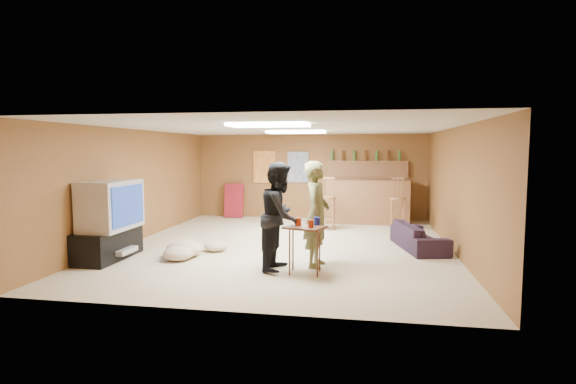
% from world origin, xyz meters
% --- Properties ---
extents(ground, '(7.00, 7.00, 0.00)m').
position_xyz_m(ground, '(0.00, 0.00, 0.00)').
color(ground, '#C6B797').
rests_on(ground, ground).
extents(ceiling, '(6.00, 7.00, 0.02)m').
position_xyz_m(ceiling, '(0.00, 0.00, 2.20)').
color(ceiling, silver).
rests_on(ceiling, ground).
extents(wall_back, '(6.00, 0.02, 2.20)m').
position_xyz_m(wall_back, '(0.00, 3.50, 1.10)').
color(wall_back, brown).
rests_on(wall_back, ground).
extents(wall_front, '(6.00, 0.02, 2.20)m').
position_xyz_m(wall_front, '(0.00, -3.50, 1.10)').
color(wall_front, brown).
rests_on(wall_front, ground).
extents(wall_left, '(0.02, 7.00, 2.20)m').
position_xyz_m(wall_left, '(-3.00, 0.00, 1.10)').
color(wall_left, brown).
rests_on(wall_left, ground).
extents(wall_right, '(0.02, 7.00, 2.20)m').
position_xyz_m(wall_right, '(3.00, 0.00, 1.10)').
color(wall_right, brown).
rests_on(wall_right, ground).
extents(tv_stand, '(0.55, 1.30, 0.50)m').
position_xyz_m(tv_stand, '(-2.72, -1.50, 0.25)').
color(tv_stand, black).
rests_on(tv_stand, ground).
extents(dvd_box, '(0.35, 0.50, 0.08)m').
position_xyz_m(dvd_box, '(-2.50, -1.50, 0.15)').
color(dvd_box, '#B2B2B7').
rests_on(dvd_box, tv_stand).
extents(tv_body, '(0.60, 1.10, 0.80)m').
position_xyz_m(tv_body, '(-2.65, -1.50, 0.90)').
color(tv_body, '#B2B2B7').
rests_on(tv_body, tv_stand).
extents(tv_screen, '(0.02, 0.95, 0.65)m').
position_xyz_m(tv_screen, '(-2.34, -1.50, 0.90)').
color(tv_screen, navy).
rests_on(tv_screen, tv_body).
extents(bar_counter, '(2.00, 0.60, 1.10)m').
position_xyz_m(bar_counter, '(1.50, 2.95, 0.55)').
color(bar_counter, brown).
rests_on(bar_counter, ground).
extents(bar_lip, '(2.10, 0.12, 0.05)m').
position_xyz_m(bar_lip, '(1.50, 2.70, 1.10)').
color(bar_lip, '#402214').
rests_on(bar_lip, bar_counter).
extents(bar_shelf, '(2.00, 0.18, 0.05)m').
position_xyz_m(bar_shelf, '(1.50, 3.40, 1.50)').
color(bar_shelf, brown).
rests_on(bar_shelf, bar_backing).
extents(bar_backing, '(2.00, 0.14, 0.60)m').
position_xyz_m(bar_backing, '(1.50, 3.42, 1.20)').
color(bar_backing, brown).
rests_on(bar_backing, bar_counter).
extents(poster_left, '(0.60, 0.03, 0.85)m').
position_xyz_m(poster_left, '(-1.20, 3.46, 1.35)').
color(poster_left, '#BF3F26').
rests_on(poster_left, wall_back).
extents(poster_right, '(0.55, 0.03, 0.80)m').
position_xyz_m(poster_right, '(-0.30, 3.46, 1.35)').
color(poster_right, '#334C99').
rests_on(poster_right, wall_back).
extents(folding_chair_stack, '(0.50, 0.26, 0.91)m').
position_xyz_m(folding_chair_stack, '(-2.00, 3.30, 0.45)').
color(folding_chair_stack, maroon).
rests_on(folding_chair_stack, ground).
extents(ceiling_panel_front, '(1.20, 0.60, 0.04)m').
position_xyz_m(ceiling_panel_front, '(0.00, -1.50, 2.17)').
color(ceiling_panel_front, white).
rests_on(ceiling_panel_front, ceiling).
extents(ceiling_panel_back, '(1.20, 0.60, 0.04)m').
position_xyz_m(ceiling_panel_back, '(0.00, 1.20, 2.17)').
color(ceiling_panel_back, white).
rests_on(ceiling_panel_back, ceiling).
extents(person_olive, '(0.43, 0.62, 1.63)m').
position_xyz_m(person_olive, '(0.72, -1.37, 0.82)').
color(person_olive, brown).
rests_on(person_olive, ground).
extents(person_black, '(0.68, 0.84, 1.62)m').
position_xyz_m(person_black, '(0.20, -1.63, 0.81)').
color(person_black, black).
rests_on(person_black, ground).
extents(sofa, '(0.96, 1.68, 0.46)m').
position_xyz_m(sofa, '(2.43, 0.16, 0.23)').
color(sofa, black).
rests_on(sofa, ground).
extents(tray_table, '(0.65, 0.58, 0.70)m').
position_xyz_m(tray_table, '(0.60, -1.82, 0.35)').
color(tray_table, '#402214').
rests_on(tray_table, ground).
extents(cup_red_near, '(0.11, 0.11, 0.11)m').
position_xyz_m(cup_red_near, '(0.49, -1.77, 0.76)').
color(cup_red_near, '#A62C0B').
rests_on(cup_red_near, tray_table).
extents(cup_red_far, '(0.09, 0.09, 0.11)m').
position_xyz_m(cup_red_far, '(0.69, -1.89, 0.75)').
color(cup_red_far, '#A62C0B').
rests_on(cup_red_far, tray_table).
extents(cup_blue, '(0.10, 0.10, 0.12)m').
position_xyz_m(cup_blue, '(0.76, -1.69, 0.76)').
color(cup_blue, navy).
rests_on(cup_blue, tray_table).
extents(bar_stool_left, '(0.35, 0.35, 1.06)m').
position_xyz_m(bar_stool_left, '(0.62, 1.89, 0.53)').
color(bar_stool_left, brown).
rests_on(bar_stool_left, ground).
extents(bar_stool_right, '(0.48, 0.48, 1.25)m').
position_xyz_m(bar_stool_right, '(2.17, 2.07, 0.63)').
color(bar_stool_right, brown).
rests_on(bar_stool_right, ground).
extents(cushion_near_tv, '(0.79, 0.79, 0.28)m').
position_xyz_m(cushion_near_tv, '(-1.54, -1.13, 0.14)').
color(cushion_near_tv, tan).
rests_on(cushion_near_tv, ground).
extents(cushion_mid, '(0.46, 0.46, 0.19)m').
position_xyz_m(cushion_mid, '(-1.16, -0.64, 0.09)').
color(cushion_mid, tan).
rests_on(cushion_mid, ground).
extents(cushion_far, '(0.56, 0.56, 0.22)m').
position_xyz_m(cushion_far, '(-1.55, -1.38, 0.11)').
color(cushion_far, tan).
rests_on(cushion_far, ground).
extents(bottle_row, '(1.76, 0.08, 0.26)m').
position_xyz_m(bottle_row, '(1.44, 3.38, 1.65)').
color(bottle_row, '#3F7233').
rests_on(bottle_row, bar_shelf).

